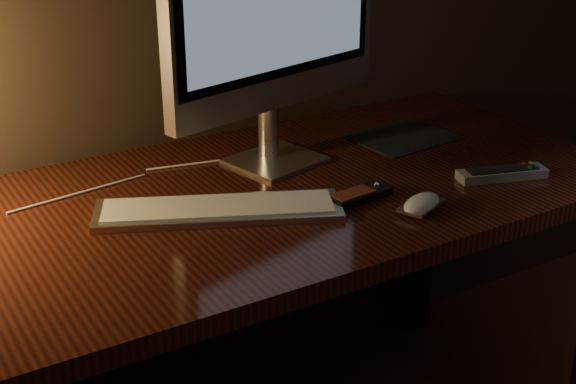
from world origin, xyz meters
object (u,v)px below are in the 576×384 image
media_remote (359,195)px  tv_remote (502,173)px  desk (241,236)px  mouse (421,206)px  monitor (276,2)px  keyboard (219,209)px

media_remote → tv_remote: 0.34m
desk → mouse: size_ratio=15.01×
monitor → keyboard: bearing=-157.3°
monitor → keyboard: monitor is taller
monitor → keyboard: size_ratio=1.27×
desk → media_remote: size_ratio=10.99×
desk → keyboard: size_ratio=3.33×
keyboard → tv_remote: tv_remote is taller
monitor → media_remote: bearing=-95.0°
media_remote → tv_remote: (0.33, -0.07, 0.00)m
monitor → mouse: bearing=-86.5°
mouse → tv_remote: tv_remote is taller
desk → tv_remote: bearing=-29.1°
media_remote → monitor: bearing=93.1°
tv_remote → mouse: bearing=-154.0°
desk → media_remote: media_remote is taller
keyboard → tv_remote: bearing=10.4°
keyboard → desk: bearing=72.6°
monitor → mouse: 0.52m
mouse → monitor: bearing=84.4°
keyboard → mouse: bearing=-4.3°
desk → media_remote: bearing=-51.4°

